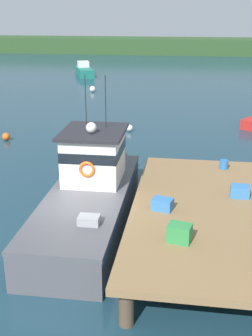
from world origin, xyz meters
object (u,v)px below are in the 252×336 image
Objects in this scene: crate_stack_near_edge at (240,191)px; mooring_buoy_outer at (93,89)px; crate_stack_mid_dock at (179,233)px; main_fishing_boat at (91,191)px; moored_boat_far_right at (84,71)px; bait_bucket at (224,164)px; crate_single_far at (162,204)px; mooring_buoy_channel_marker at (129,128)px; mooring_buoy_spare_mooring at (6,137)px.

crate_stack_near_edge is 1.18× the size of mooring_buoy_outer.
main_fishing_boat is at bearing 133.10° from crate_stack_mid_dock.
moored_boat_far_right is (-13.47, 34.29, -0.88)m from crate_stack_near_edge.
crate_stack_mid_dock is 1.76× the size of bait_bucket.
mooring_buoy_outer is at bearing 114.60° from bait_bucket.
crate_single_far reaches higher than mooring_buoy_outer.
mooring_buoy_channel_marker is (-3.41, 14.95, -1.24)m from crate_stack_mid_dock.
bait_bucket is 34.30m from moored_boat_far_right.
mooring_buoy_outer reaches higher than mooring_buoy_channel_marker.
bait_bucket is 10.46m from mooring_buoy_channel_marker.
mooring_buoy_spare_mooring is (-6.84, 8.73, -0.80)m from main_fishing_boat.
crate_stack_mid_dock is at bearing -72.90° from mooring_buoy_outer.
crate_single_far reaches higher than bait_bucket.
main_fishing_boat reaches higher than mooring_buoy_spare_mooring.
crate_stack_near_edge is 2.73m from crate_single_far.
crate_stack_near_edge is 0.10× the size of moored_boat_far_right.
moored_boat_far_right is at bearing 107.27° from crate_stack_mid_dock.
mooring_buoy_outer is (-9.96, 21.75, -1.12)m from bait_bucket.
crate_single_far is (-0.57, 1.86, -0.06)m from crate_stack_mid_dock.
main_fishing_boat is at bearing 178.13° from crate_stack_near_edge.
moored_boat_far_right is at bearing 107.28° from crate_single_far.
bait_bucket is at bearing -67.48° from moored_boat_far_right.
crate_stack_mid_dock is at bearing -72.73° from moored_boat_far_right.
main_fishing_boat is at bearing -151.99° from bait_bucket.
main_fishing_boat is 5.23m from bait_bucket.
crate_single_far is at bearing -30.02° from main_fishing_boat.
crate_stack_near_edge is at bearing 59.95° from crate_stack_mid_dock.
mooring_buoy_spare_mooring is at bearing 142.97° from crate_stack_near_edge.
mooring_buoy_spare_mooring is 0.84× the size of mooring_buoy_outer.
crate_stack_near_edge is 1.42× the size of mooring_buoy_spare_mooring.
crate_stack_near_edge is at bearing -67.08° from mooring_buoy_outer.
mooring_buoy_outer is (-7.90, 25.67, -1.12)m from crate_single_far.
crate_stack_near_edge reaches higher than bait_bucket.
mooring_buoy_outer is (1.48, 15.47, 0.04)m from mooring_buoy_spare_mooring.
crate_stack_mid_dock is 1.94m from crate_single_far.
crate_stack_near_edge is 14.81m from mooring_buoy_spare_mooring.
bait_bucket is (-0.34, 2.61, -0.02)m from crate_stack_near_edge.
bait_bucket is at bearing 28.01° from main_fishing_boat.
moored_boat_far_right is (-8.53, 34.12, -0.50)m from main_fishing_boat.
crate_single_far is at bearing -72.90° from mooring_buoy_outer.
mooring_buoy_spare_mooring is at bearing 151.24° from bait_bucket.
moored_boat_far_right reaches higher than mooring_buoy_spare_mooring.
crate_single_far is 1.48× the size of mooring_buoy_channel_marker.
moored_boat_far_right reaches higher than mooring_buoy_outer.
crate_stack_mid_dock is 1.18× the size of mooring_buoy_outer.
crate_single_far is 26.88m from mooring_buoy_outer.
crate_stack_mid_dock is (-1.83, -3.17, 0.05)m from crate_stack_near_edge.
moored_boat_far_right is 25.45m from mooring_buoy_spare_mooring.
crate_stack_mid_dock is at bearing -77.15° from mooring_buoy_channel_marker.
bait_bucket is 0.06× the size of moored_boat_far_right.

